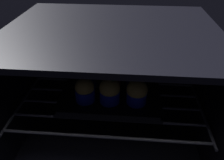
# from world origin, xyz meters

# --- Properties ---
(oven_cavity) EXTENTS (0.59, 0.47, 0.37)m
(oven_cavity) POSITION_xyz_m (0.00, 0.26, 0.17)
(oven_cavity) COLOR black
(oven_cavity) RESTS_ON ground
(oven_rack) EXTENTS (0.55, 0.42, 0.01)m
(oven_rack) POSITION_xyz_m (0.00, 0.22, 0.14)
(oven_rack) COLOR #42424C
(oven_rack) RESTS_ON oven_cavity
(baking_tray) EXTENTS (0.30, 0.30, 0.02)m
(baking_tray) POSITION_xyz_m (0.00, 0.23, 0.15)
(baking_tray) COLOR black
(baking_tray) RESTS_ON oven_rack
(muffin_row0_col0) EXTENTS (0.06, 0.06, 0.07)m
(muffin_row0_col0) POSITION_xyz_m (-0.07, 0.16, 0.19)
(muffin_row0_col0) COLOR #1928B7
(muffin_row0_col0) RESTS_ON baking_tray
(muffin_row0_col1) EXTENTS (0.06, 0.06, 0.08)m
(muffin_row0_col1) POSITION_xyz_m (0.00, 0.16, 0.19)
(muffin_row0_col1) COLOR #1928B7
(muffin_row0_col1) RESTS_ON baking_tray
(muffin_row0_col2) EXTENTS (0.06, 0.06, 0.08)m
(muffin_row0_col2) POSITION_xyz_m (0.08, 0.16, 0.19)
(muffin_row0_col2) COLOR #1928B7
(muffin_row0_col2) RESTS_ON baking_tray
(muffin_row1_col0) EXTENTS (0.06, 0.06, 0.09)m
(muffin_row1_col0) POSITION_xyz_m (-0.08, 0.23, 0.19)
(muffin_row1_col0) COLOR #1928B7
(muffin_row1_col0) RESTS_ON baking_tray
(muffin_row1_col1) EXTENTS (0.06, 0.06, 0.09)m
(muffin_row1_col1) POSITION_xyz_m (-0.00, 0.24, 0.19)
(muffin_row1_col1) COLOR red
(muffin_row1_col1) RESTS_ON baking_tray
(muffin_row1_col2) EXTENTS (0.06, 0.06, 0.08)m
(muffin_row1_col2) POSITION_xyz_m (0.07, 0.24, 0.19)
(muffin_row1_col2) COLOR #1928B7
(muffin_row1_col2) RESTS_ON baking_tray
(muffin_row2_col0) EXTENTS (0.06, 0.06, 0.08)m
(muffin_row2_col0) POSITION_xyz_m (-0.08, 0.31, 0.19)
(muffin_row2_col0) COLOR silver
(muffin_row2_col0) RESTS_ON baking_tray
(muffin_row2_col1) EXTENTS (0.06, 0.06, 0.08)m
(muffin_row2_col1) POSITION_xyz_m (0.00, 0.31, 0.19)
(muffin_row2_col1) COLOR #1928B7
(muffin_row2_col1) RESTS_ON baking_tray
(muffin_row2_col2) EXTENTS (0.06, 0.06, 0.09)m
(muffin_row2_col2) POSITION_xyz_m (0.07, 0.31, 0.19)
(muffin_row2_col2) COLOR #1928B7
(muffin_row2_col2) RESTS_ON baking_tray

